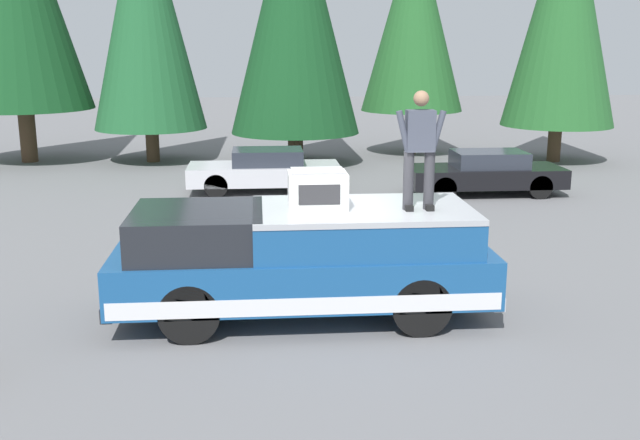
{
  "coord_description": "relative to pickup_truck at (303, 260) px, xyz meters",
  "views": [
    {
      "loc": [
        -10.73,
        1.21,
        4.01
      ],
      "look_at": [
        0.3,
        0.29,
        1.35
      ],
      "focal_mm": 41.91,
      "sensor_mm": 36.0,
      "label": 1
    }
  ],
  "objects": [
    {
      "name": "ground_plane",
      "position": [
        0.2,
        -0.58,
        -0.87
      ],
      "size": [
        90.0,
        90.0,
        0.0
      ],
      "primitive_type": "plane",
      "color": "slate"
    },
    {
      "name": "conifer_center_right",
      "position": [
        15.13,
        4.21,
        4.19
      ],
      "size": [
        3.73,
        3.73,
        9.01
      ],
      "color": "#4C3826",
      "rests_on": "ground"
    },
    {
      "name": "person_on_truck_bed",
      "position": [
        -0.2,
        -1.65,
        1.68
      ],
      "size": [
        0.29,
        0.72,
        1.69
      ],
      "color": "#333338",
      "rests_on": "pickup_truck"
    },
    {
      "name": "parked_car_black",
      "position": [
        8.74,
        -5.43,
        -0.29
      ],
      "size": [
        1.64,
        4.1,
        1.16
      ],
      "color": "black",
      "rests_on": "ground"
    },
    {
      "name": "parked_car_silver",
      "position": [
        9.6,
        0.46,
        -0.29
      ],
      "size": [
        1.64,
        4.1,
        1.16
      ],
      "color": "silver",
      "rests_on": "ground"
    },
    {
      "name": "compressor_unit",
      "position": [
        0.01,
        -0.22,
        1.05
      ],
      "size": [
        0.65,
        0.84,
        0.56
      ],
      "color": "white",
      "rests_on": "pickup_truck"
    },
    {
      "name": "conifer_left",
      "position": [
        16.14,
        -4.89,
        3.97
      ],
      "size": [
        3.61,
        3.61,
        8.14
      ],
      "color": "#4C3826",
      "rests_on": "ground"
    },
    {
      "name": "conifer_far_left",
      "position": [
        14.06,
        -9.45,
        4.27
      ],
      "size": [
        3.72,
        3.72,
        9.07
      ],
      "color": "#4C3826",
      "rests_on": "ground"
    },
    {
      "name": "conifer_center_left",
      "position": [
        14.26,
        -0.62,
        4.2
      ],
      "size": [
        4.23,
        4.23,
        9.12
      ],
      "color": "#4C3826",
      "rests_on": "ground"
    },
    {
      "name": "pickup_truck",
      "position": [
        0.0,
        0.0,
        0.0
      ],
      "size": [
        2.01,
        5.54,
        1.65
      ],
      "color": "navy",
      "rests_on": "ground"
    }
  ]
}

